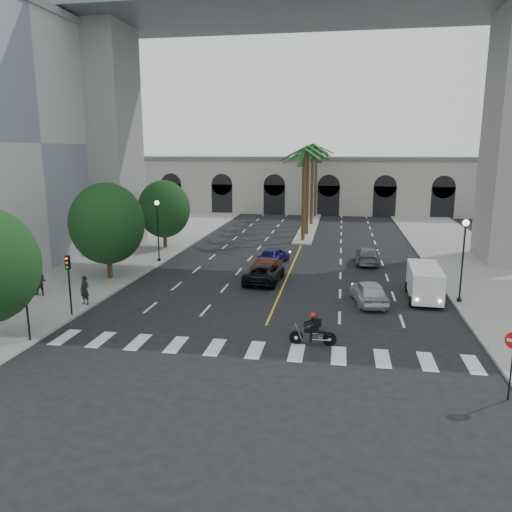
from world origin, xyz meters
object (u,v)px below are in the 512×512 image
Objects in this scene: lamp_post_left_far at (158,226)px; traffic_signal_near at (26,295)px; cargo_van at (425,282)px; motorcycle_rider at (314,330)px; car_c at (264,273)px; car_b at (268,267)px; traffic_signal_far at (69,275)px; car_e at (274,255)px; car_a at (369,292)px; car_d at (367,255)px; lamp_post_right at (463,254)px; pedestrian_b at (39,282)px; pedestrian_a at (85,290)px.

traffic_signal_near is at bearing -89.69° from lamp_post_left_far.
traffic_signal_near reaches higher than cargo_van.
motorcycle_rider is 0.46× the size of car_c.
car_b is (-4.27, 13.25, -0.04)m from motorcycle_rider.
car_e is (9.64, 15.89, -1.82)m from traffic_signal_far.
lamp_post_left_far is 10.67m from car_b.
car_a is 11.57m from car_d.
motorcycle_rider is (14.07, 2.15, -1.75)m from traffic_signal_near.
lamp_post_right is 1.04× the size of cargo_van.
motorcycle_rider is 19.31m from car_d.
pedestrian_b is at bearing -168.50° from cargo_van.
traffic_signal_near reaches higher than car_e.
lamp_post_left_far reaches higher than car_a.
lamp_post_right is (22.80, -8.00, 0.00)m from lamp_post_left_far.
traffic_signal_near is 16.91m from car_c.
car_d is at bearing -102.12° from car_a.
car_a is (17.17, -8.91, -2.47)m from lamp_post_left_far.
car_d is 10.58m from cargo_van.
car_d is at bearing 44.40° from traffic_signal_far.
lamp_post_left_far reaches higher than motorcycle_rider.
motorcycle_rider is 0.53× the size of car_a.
lamp_post_right is 6.21m from car_a.
lamp_post_right is 23.44m from pedestrian_a.
car_b is 1.74m from car_c.
car_c is (9.90, -4.84, -2.52)m from lamp_post_left_far.
car_d is (-5.18, 10.65, -2.52)m from lamp_post_right.
lamp_post_right is at bearing -12.17° from cargo_van.
traffic_signal_near is at bearing -172.76° from motorcycle_rider.
motorcycle_rider is at bearing 58.11° from car_a.
pedestrian_b is at bearing -109.38° from lamp_post_left_far.
pedestrian_b reaches higher than car_d.
car_e is at bearing -64.13° from car_a.
car_e is 2.24× the size of pedestrian_a.
traffic_signal_near is 2.02× the size of pedestrian_a.
traffic_signal_near is at bearing 58.34° from car_c.
traffic_signal_near reaches higher than motorcycle_rider.
traffic_signal_far is 2.48m from pedestrian_a.
lamp_post_right is 16.28m from car_e.
lamp_post_right is 2.29× the size of motorcycle_rider.
motorcycle_rider is 0.48× the size of car_d.
traffic_signal_far reaches higher than car_b.
pedestrian_a is at bearing 47.55° from car_b.
pedestrian_b is at bearing 28.87° from car_c.
car_e is at bearing 10.53° from car_d.
lamp_post_left_far is 22.12m from cargo_van.
traffic_signal_near is at bearing 61.84° from car_b.
lamp_post_left_far is 2.88× the size of pedestrian_b.
cargo_van is (-2.07, 0.55, -2.02)m from lamp_post_right.
car_d is 0.94× the size of cargo_van.
motorcycle_rider is 1.26× the size of pedestrian_b.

